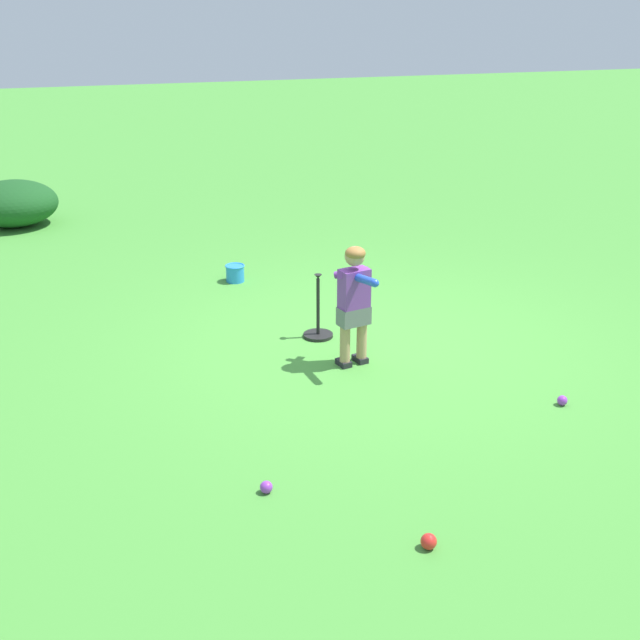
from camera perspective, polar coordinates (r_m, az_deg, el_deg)
name	(u,v)px	position (r m, az deg, el deg)	size (l,w,h in m)	color
ground_plane	(375,344)	(8.17, 3.56, -1.55)	(40.00, 40.00, 0.00)	#479338
child_batter	(354,295)	(7.50, 2.23, 1.63)	(0.63, 0.32, 1.08)	#232328
play_ball_by_bucket	(429,541)	(5.48, 7.04, -14.01)	(0.10, 0.10, 0.10)	red
play_ball_near_batter	(562,400)	(7.29, 15.39, -5.04)	(0.08, 0.08, 0.08)	purple
play_ball_midfield	(266,487)	(5.95, -3.49, -10.73)	(0.09, 0.09, 0.09)	purple
batting_tee	(318,326)	(8.27, -0.13, -0.42)	(0.28, 0.28, 0.62)	black
toy_bucket	(235,273)	(9.79, -5.51, 3.05)	(0.22, 0.22, 0.19)	#2884DB
shrub_right_background	(13,203)	(12.55, -19.23, 7.13)	(1.07, 1.18, 0.61)	#194C1E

